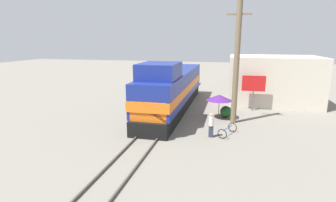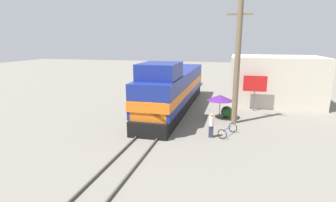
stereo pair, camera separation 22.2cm
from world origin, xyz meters
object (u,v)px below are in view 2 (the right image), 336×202
person_bystander (211,124)px  bicycle (228,131)px  locomotive (173,89)px  utility_pole (237,63)px  billboard_sign (255,85)px  vendor_umbrella (220,98)px

person_bystander → bicycle: bearing=30.1°
locomotive → person_bystander: size_ratio=9.93×
utility_pole → billboard_sign: bearing=68.1°
person_bystander → utility_pole: bearing=68.1°
locomotive → bicycle: locomotive is taller
locomotive → vendor_umbrella: bearing=-21.7°
utility_pole → vendor_umbrella: bearing=142.6°
utility_pole → bicycle: bearing=-97.4°
utility_pole → vendor_umbrella: (-1.18, 0.90, -2.92)m
billboard_sign → person_bystander: size_ratio=1.95×
locomotive → utility_pole: utility_pole is taller
locomotive → bicycle: 7.75m
utility_pole → billboard_sign: size_ratio=2.88×
locomotive → person_bystander: 7.50m
utility_pole → bicycle: size_ratio=5.09×
locomotive → utility_pole: size_ratio=1.77×
billboard_sign → bicycle: 7.74m
locomotive → utility_pole: bearing=-25.5°
utility_pole → person_bystander: (-1.46, -3.62, -3.79)m
person_bystander → bicycle: size_ratio=0.91×
locomotive → vendor_umbrella: 4.64m
vendor_umbrella → person_bystander: size_ratio=1.28×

